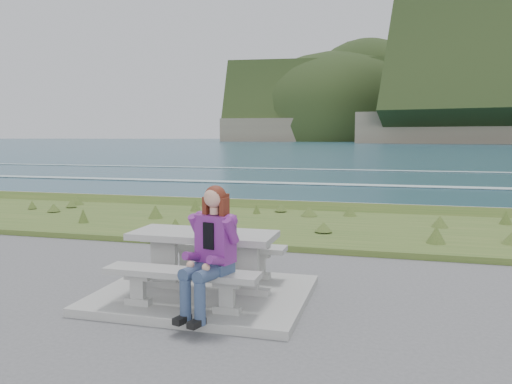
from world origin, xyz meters
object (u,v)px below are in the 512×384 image
at_px(bench_landward, 181,279).
at_px(bench_seaward, 222,251).
at_px(picnic_table, 204,245).
at_px(seated_woman, 207,269).

height_order(bench_landward, bench_seaward, same).
xyz_separation_m(picnic_table, seated_woman, (0.36, -0.83, -0.06)).
bearing_deg(seated_woman, bench_seaward, 120.35).
relative_size(bench_seaward, seated_woman, 1.28).
bearing_deg(bench_seaward, bench_landward, -90.00).
height_order(picnic_table, bench_seaward, picnic_table).
distance_m(bench_landward, seated_woman, 0.42).
bearing_deg(picnic_table, seated_woman, -66.53).
bearing_deg(bench_landward, bench_seaward, 90.00).
bearing_deg(bench_landward, picnic_table, 90.00).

